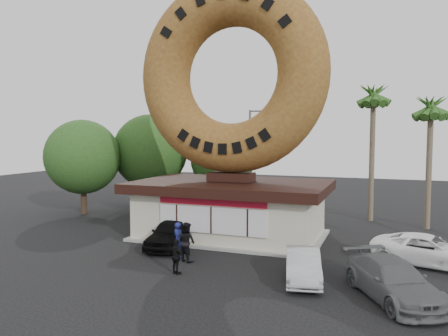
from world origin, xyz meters
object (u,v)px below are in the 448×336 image
car_grey (393,280)px  car_white (428,250)px  street_lamp (252,153)px  car_black (171,233)px  donut_shop (231,207)px  giant_donut (231,75)px  person_left (178,240)px  person_right (176,257)px  car_silver (303,265)px  person_center (187,242)px

car_grey → car_white: (1.56, 5.08, -0.02)m
street_lamp → car_black: size_ratio=1.81×
donut_shop → giant_donut: giant_donut is taller
person_left → car_black: size_ratio=0.40×
giant_donut → street_lamp: size_ratio=1.40×
person_right → giant_donut: bearing=-64.5°
giant_donut → person_right: (0.15, -7.40, -8.65)m
car_white → giant_donut: bearing=89.6°
car_grey → giant_donut: bearing=112.2°
street_lamp → person_right: street_lamp is taller
car_silver → car_grey: bearing=-27.2°
person_left → car_black: bearing=-30.1°
street_lamp → car_black: street_lamp is taller
person_right → car_black: size_ratio=0.35×
car_silver → person_center: bearing=159.6°
donut_shop → car_silver: 8.34m
donut_shop → person_left: (-0.88, -5.14, -0.88)m
person_right → car_silver: 5.38m
person_left → person_center: 0.71m
person_right → car_white: bearing=-128.3°
person_left → person_center: bearing=174.0°
donut_shop → giant_donut: (0.00, 0.02, 7.65)m
car_grey → donut_shop: bearing=112.2°
person_left → car_white: bearing=-141.8°
person_center → car_silver: person_center is taller
person_left → car_silver: 6.40m
car_black → car_silver: car_black is taller
donut_shop → car_silver: donut_shop is taller
person_right → person_center: bearing=-53.3°
car_grey → car_white: 5.31m
person_left → car_white: size_ratio=0.36×
car_white → street_lamp: bearing=56.4°
street_lamp → car_silver: street_lamp is taller
car_silver → car_white: 6.53m
giant_donut → person_left: bearing=-99.7°
person_left → car_grey: bearing=-168.6°
car_black → giant_donut: bearing=50.3°
donut_shop → street_lamp: size_ratio=1.40×
car_silver → person_left: bearing=157.3°
donut_shop → car_grey: (8.87, -7.14, -1.05)m
giant_donut → street_lamp: bearing=100.5°
donut_shop → person_left: donut_shop is taller
street_lamp → person_center: 15.97m
giant_donut → car_silver: bearing=-49.2°
donut_shop → person_center: size_ratio=5.96×
donut_shop → person_right: bearing=-88.8°
person_center → car_grey: size_ratio=0.38×
donut_shop → car_silver: size_ratio=2.86×
giant_donut → car_black: giant_donut is taller
person_left → car_silver: (6.30, -1.11, -0.24)m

